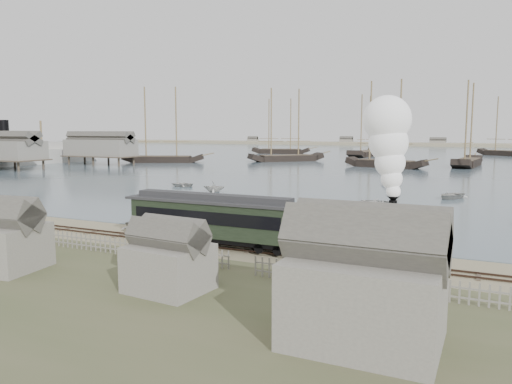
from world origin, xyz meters
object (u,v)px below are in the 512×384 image
at_px(beached_dinghy, 145,226).
at_px(steamship, 5,143).
at_px(locomotive, 380,191).
at_px(passenger_coach, 212,218).

height_order(beached_dinghy, steamship, steamship).
bearing_deg(steamship, locomotive, -114.38).
bearing_deg(passenger_coach, steamship, 149.81).
xyz_separation_m(passenger_coach, beached_dinghy, (-8.23, 2.58, -1.72)).
relative_size(passenger_coach, steamship, 0.28).
xyz_separation_m(locomotive, beached_dinghy, (-20.48, 2.58, -4.35)).
relative_size(passenger_coach, beached_dinghy, 3.36).
distance_m(beached_dinghy, steamship, 93.35).
bearing_deg(beached_dinghy, locomotive, -84.44).
distance_m(locomotive, beached_dinghy, 21.09).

